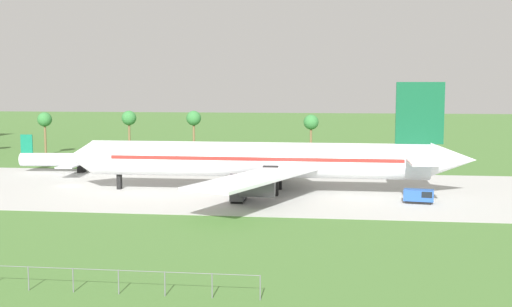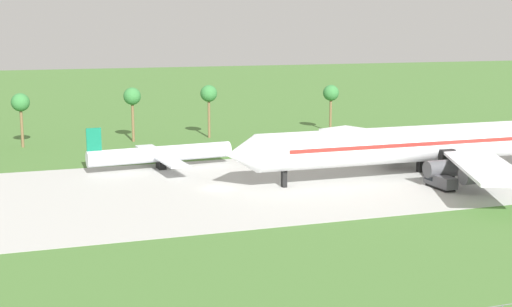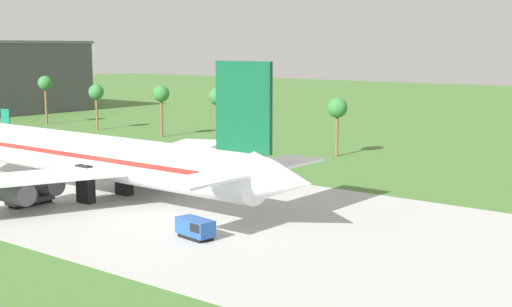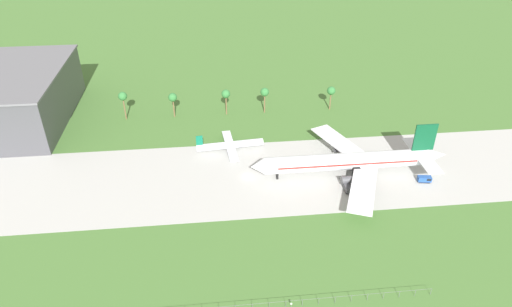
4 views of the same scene
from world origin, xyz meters
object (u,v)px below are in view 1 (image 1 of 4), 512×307
(baggage_tug, at_px, (239,193))
(fuel_truck, at_px, (420,196))
(jet_airliner, at_px, (266,160))
(regional_aircraft, at_px, (81,160))

(baggage_tug, xyz_separation_m, fuel_truck, (27.05, 1.08, 0.03))
(baggage_tug, bearing_deg, fuel_truck, 2.29)
(jet_airliner, bearing_deg, regional_aircraft, 153.82)
(fuel_truck, bearing_deg, baggage_tug, -177.71)
(regional_aircraft, bearing_deg, fuel_truck, -22.66)
(jet_airliner, relative_size, baggage_tug, 11.15)
(regional_aircraft, height_order, fuel_truck, regional_aircraft)
(fuel_truck, bearing_deg, jet_airliner, 163.65)
(baggage_tug, height_order, fuel_truck, fuel_truck)
(regional_aircraft, xyz_separation_m, baggage_tug, (36.54, -27.64, -1.39))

